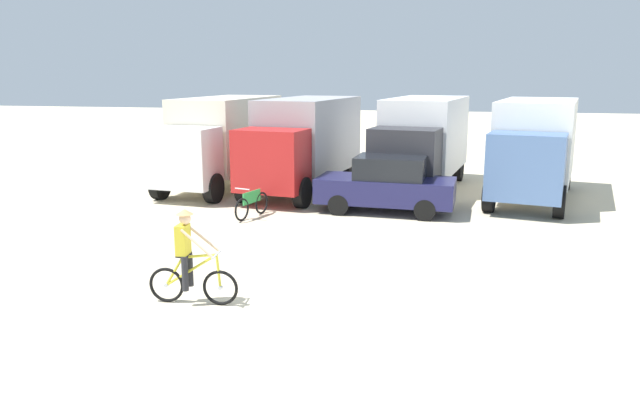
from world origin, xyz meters
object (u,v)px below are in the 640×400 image
Objects in this scene: box_truck_cream_rv at (222,138)px; box_truck_white_box at (535,144)px; box_truck_grey_hauler at (304,140)px; cyclist_orange_shirt at (189,260)px; box_truck_avon_van at (423,139)px; sedan_parked at (387,184)px; bicycle_spare at (252,204)px.

box_truck_cream_rv is 11.21m from box_truck_white_box.
box_truck_cream_rv is 3.19m from box_truck_grey_hauler.
box_truck_grey_hauler is 3.85× the size of cyclist_orange_shirt.
box_truck_grey_hauler is 4.39m from box_truck_avon_van.
box_truck_cream_rv and box_truck_white_box have the same top height.
sedan_parked is at bearing -101.88° from box_truck_avon_van.
box_truck_white_box is at bearing 34.26° from sedan_parked.
sedan_parked is 2.36× the size of cyclist_orange_shirt.
box_truck_white_box reaches higher than cyclist_orange_shirt.
box_truck_grey_hauler is 0.99× the size of box_truck_white_box.
sedan_parked is 8.80m from cyclist_orange_shirt.
box_truck_avon_van is at bearing 8.99° from box_truck_cream_rv.
box_truck_cream_rv is 7.24m from sedan_parked.
cyclist_orange_shirt is at bearing -123.05° from box_truck_white_box.
box_truck_white_box is 13.79m from cyclist_orange_shirt.
cyclist_orange_shirt is (3.71, -11.31, -1.03)m from box_truck_cream_rv.
sedan_parked is 4.20m from bicycle_spare.
sedan_parked is (-0.87, -4.15, -0.99)m from box_truck_avon_van.
bicycle_spare is at bearing -151.23° from box_truck_white_box.
box_truck_avon_van is at bearing 16.32° from box_truck_grey_hauler.
box_truck_white_box is 1.65× the size of sedan_parked.
cyclist_orange_shirt is (-7.50, -11.52, -1.03)m from box_truck_white_box.
box_truck_cream_rv is 5.42m from bicycle_spare.
bicycle_spare is at bearing -97.01° from box_truck_grey_hauler.
sedan_parked is (-4.68, -3.19, -0.99)m from box_truck_white_box.
bicycle_spare is (-8.56, -4.70, -1.48)m from box_truck_white_box.
box_truck_grey_hauler is at bearing -163.68° from box_truck_avon_van.
box_truck_grey_hauler and box_truck_avon_van have the same top height.
box_truck_cream_rv is at bearing -171.01° from box_truck_avon_van.
box_truck_cream_rv and box_truck_avon_van have the same top height.
bicycle_spare is at bearing -158.70° from sedan_parked.
box_truck_avon_van reaches higher than cyclist_orange_shirt.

